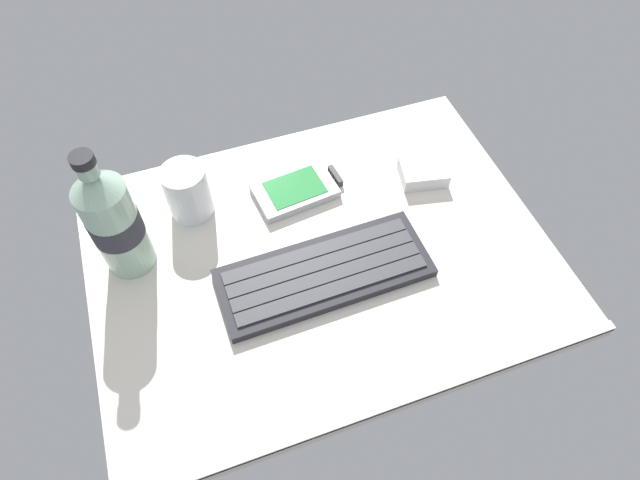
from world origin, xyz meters
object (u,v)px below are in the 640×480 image
object	(u,v)px
charger_block	(423,172)
keyboard	(324,273)
water_bottle	(113,221)
juice_cup	(188,193)
handheld_device	(299,189)

from	to	relation	value
charger_block	keyboard	bearing A→B (deg)	-149.94
water_bottle	keyboard	bearing A→B (deg)	-25.06
juice_cup	charger_block	size ratio (longest dim) A/B	1.21
keyboard	juice_cup	distance (cm)	22.92
keyboard	charger_block	distance (cm)	23.76
charger_block	handheld_device	bearing A→B (deg)	169.68
handheld_device	water_bottle	world-z (taller)	water_bottle
handheld_device	juice_cup	size ratio (longest dim) A/B	1.57
juice_cup	water_bottle	world-z (taller)	water_bottle
charger_block	water_bottle	bearing A→B (deg)	-179.39
handheld_device	charger_block	world-z (taller)	charger_block
juice_cup	charger_block	distance (cm)	35.74
water_bottle	charger_block	distance (cm)	45.67
keyboard	handheld_device	bearing A→B (deg)	84.73
juice_cup	charger_block	xyz separation A→B (cm)	(35.21, -5.45, -2.71)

